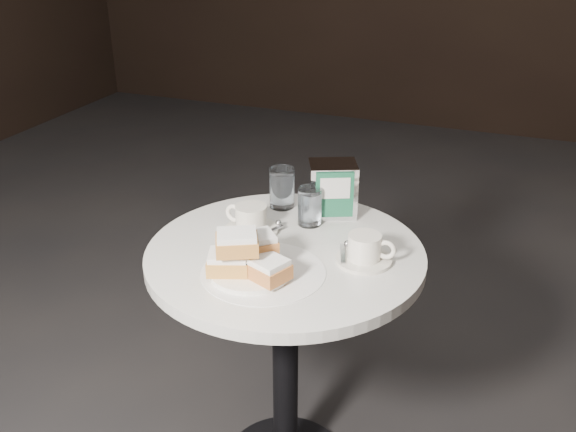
# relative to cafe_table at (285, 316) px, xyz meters

# --- Properties ---
(cafe_table) EXTENTS (0.70, 0.70, 0.74)m
(cafe_table) POSITION_rel_cafe_table_xyz_m (0.00, 0.00, 0.00)
(cafe_table) COLOR black
(cafe_table) RESTS_ON ground
(sugar_spill) EXTENTS (0.39, 0.39, 0.00)m
(sugar_spill) POSITION_rel_cafe_table_xyz_m (-0.01, -0.12, 0.20)
(sugar_spill) COLOR white
(sugar_spill) RESTS_ON cafe_table
(beignet_plate) EXTENTS (0.21, 0.19, 0.12)m
(beignet_plate) POSITION_rel_cafe_table_xyz_m (-0.03, -0.15, 0.24)
(beignet_plate) COLOR white
(beignet_plate) RESTS_ON cafe_table
(coffee_cup_left) EXTENTS (0.16, 0.16, 0.07)m
(coffee_cup_left) POSITION_rel_cafe_table_xyz_m (-0.12, 0.06, 0.23)
(coffee_cup_left) COLOR silver
(coffee_cup_left) RESTS_ON cafe_table
(coffee_cup_right) EXTENTS (0.15, 0.14, 0.07)m
(coffee_cup_right) POSITION_rel_cafe_table_xyz_m (0.20, 0.01, 0.23)
(coffee_cup_right) COLOR beige
(coffee_cup_right) RESTS_ON cafe_table
(water_glass_left) EXTENTS (0.08, 0.08, 0.12)m
(water_glass_left) POSITION_rel_cafe_table_xyz_m (-0.10, 0.24, 0.25)
(water_glass_left) COLOR white
(water_glass_left) RESTS_ON cafe_table
(water_glass_right) EXTENTS (0.07, 0.07, 0.10)m
(water_glass_right) POSITION_rel_cafe_table_xyz_m (0.01, 0.16, 0.25)
(water_glass_right) COLOR white
(water_glass_right) RESTS_ON cafe_table
(napkin_dispenser) EXTENTS (0.16, 0.14, 0.15)m
(napkin_dispenser) POSITION_rel_cafe_table_xyz_m (0.05, 0.24, 0.27)
(napkin_dispenser) COLOR white
(napkin_dispenser) RESTS_ON cafe_table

